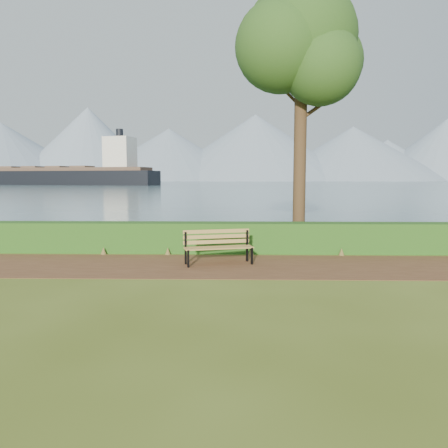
{
  "coord_description": "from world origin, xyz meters",
  "views": [
    {
      "loc": [
        1.08,
        -11.86,
        2.47
      ],
      "look_at": [
        0.75,
        1.2,
        1.1
      ],
      "focal_mm": 35.0,
      "sensor_mm": 36.0,
      "label": 1
    }
  ],
  "objects": [
    {
      "name": "mountains",
      "position": [
        -9.17,
        406.05,
        27.7
      ],
      "size": [
        585.0,
        190.0,
        70.0
      ],
      "color": "gray",
      "rests_on": "ground"
    },
    {
      "name": "hedge",
      "position": [
        0.0,
        2.6,
        0.5
      ],
      "size": [
        32.0,
        0.85,
        1.0
      ],
      "primitive_type": "cube",
      "color": "#1E4E16",
      "rests_on": "ground"
    },
    {
      "name": "ground",
      "position": [
        0.0,
        0.0,
        0.0
      ],
      "size": [
        140.0,
        140.0,
        0.0
      ],
      "primitive_type": "plane",
      "color": "#4C5B1A",
      "rests_on": "ground"
    },
    {
      "name": "cargo_ship",
      "position": [
        -58.36,
        144.52,
        3.19
      ],
      "size": [
        71.11,
        26.57,
        21.38
      ],
      "rotation": [
        0.0,
        0.0,
        -0.23
      ],
      "color": "black",
      "rests_on": "ground"
    },
    {
      "name": "bench",
      "position": [
        0.58,
        0.59,
        0.57
      ],
      "size": [
        2.05,
        1.06,
        0.99
      ],
      "rotation": [
        0.0,
        0.0,
        0.26
      ],
      "color": "black",
      "rests_on": "ground"
    },
    {
      "name": "tree",
      "position": [
        3.39,
        3.94,
        7.12
      ],
      "size": [
        4.63,
        4.13,
        9.58
      ],
      "rotation": [
        0.0,
        0.0,
        0.32
      ],
      "color": "#372316",
      "rests_on": "ground"
    },
    {
      "name": "water",
      "position": [
        0.0,
        260.0,
        0.01
      ],
      "size": [
        700.0,
        510.0,
        0.0
      ],
      "primitive_type": "cube",
      "color": "#415C69",
      "rests_on": "ground"
    },
    {
      "name": "path",
      "position": [
        0.0,
        0.3,
        0.01
      ],
      "size": [
        40.0,
        3.4,
        0.01
      ],
      "primitive_type": "cube",
      "color": "#53301C",
      "rests_on": "ground"
    }
  ]
}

